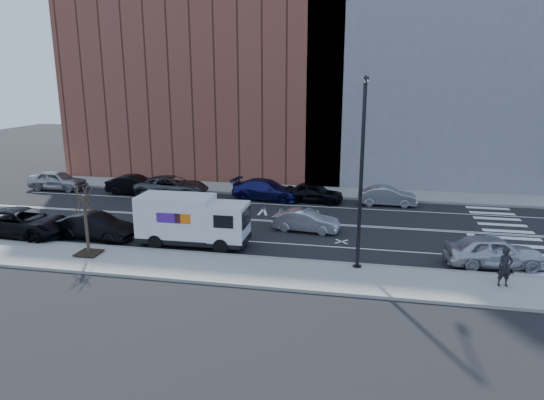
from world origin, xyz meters
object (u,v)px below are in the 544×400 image
at_px(driving_sedan, 306,221).
at_px(near_parked_front, 493,251).
at_px(far_parked_a, 58,180).
at_px(pedestrian, 505,267).
at_px(far_parked_b, 136,185).
at_px(fedex_van, 192,220).

bearing_deg(driving_sedan, near_parked_front, -105.35).
bearing_deg(near_parked_front, far_parked_a, 62.83).
xyz_separation_m(near_parked_front, pedestrian, (-0.16, -2.77, 0.24)).
height_order(far_parked_a, near_parked_front, far_parked_a).
bearing_deg(far_parked_b, fedex_van, -140.47).
relative_size(driving_sedan, pedestrian, 2.27).
bearing_deg(near_parked_front, fedex_van, 81.93).
relative_size(far_parked_a, near_parked_front, 1.03).
bearing_deg(far_parked_a, far_parked_b, -90.92).
xyz_separation_m(fedex_van, driving_sedan, (5.95, 3.90, -0.84)).
bearing_deg(driving_sedan, far_parked_a, 78.10).
relative_size(near_parked_front, pedestrian, 2.65).
relative_size(far_parked_b, driving_sedan, 1.16).
bearing_deg(fedex_van, near_parked_front, -0.63).
height_order(far_parked_a, pedestrian, pedestrian).
relative_size(fedex_van, driving_sedan, 1.55).
bearing_deg(pedestrian, far_parked_b, 139.21).
distance_m(far_parked_a, pedestrian, 34.83).
height_order(driving_sedan, near_parked_front, near_parked_front).
bearing_deg(far_parked_b, pedestrian, -118.87).
xyz_separation_m(far_parked_a, far_parked_b, (7.21, -0.18, -0.06)).
height_order(fedex_van, pedestrian, fedex_van).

